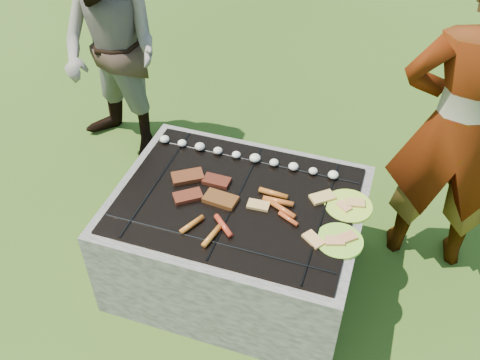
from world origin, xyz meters
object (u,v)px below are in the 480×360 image
object	(u,v)px
plate_far	(349,206)
bystander	(112,53)
plate_near	(339,241)
cook	(459,129)
fire_pit	(237,241)

from	to	relation	value
plate_far	bystander	bearing A→B (deg)	156.52
plate_far	plate_near	distance (m)	0.25
cook	bystander	distance (m)	2.24
plate_near	bystander	xyz separation A→B (m)	(-1.75, 1.01, 0.17)
plate_far	bystander	xyz separation A→B (m)	(-1.75, 0.76, 0.17)
fire_pit	bystander	world-z (taller)	bystander
fire_pit	plate_far	distance (m)	0.66
plate_far	bystander	size ratio (longest dim) A/B	0.20
bystander	plate_far	bearing A→B (deg)	-7.32
plate_far	bystander	distance (m)	1.92
bystander	fire_pit	bearing A→B (deg)	-20.78
fire_pit	plate_far	size ratio (longest dim) A/B	4.25
plate_far	cook	distance (m)	0.68
fire_pit	plate_far	xyz separation A→B (m)	(0.56, 0.13, 0.33)
fire_pit	bystander	distance (m)	1.57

